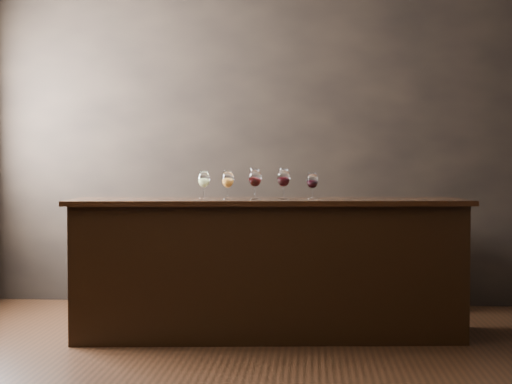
# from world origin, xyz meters

# --- Properties ---
(ground) EXTENTS (5.00, 5.00, 0.00)m
(ground) POSITION_xyz_m (0.00, 0.00, 0.00)
(ground) COLOR black
(ground) RESTS_ON ground
(room_shell) EXTENTS (5.02, 4.52, 2.81)m
(room_shell) POSITION_xyz_m (-0.23, 0.11, 1.81)
(room_shell) COLOR black
(room_shell) RESTS_ON ground
(bar_counter) EXTENTS (2.77, 0.84, 0.96)m
(bar_counter) POSITION_xyz_m (0.21, 0.99, 0.48)
(bar_counter) COLOR black
(bar_counter) RESTS_ON ground
(bar_top) EXTENTS (2.87, 0.92, 0.04)m
(bar_top) POSITION_xyz_m (0.21, 0.99, 0.97)
(bar_top) COLOR black
(bar_top) RESTS_ON bar_counter
(back_bar_shelf) EXTENTS (2.18, 0.40, 0.78)m
(back_bar_shelf) POSITION_xyz_m (0.09, 2.03, 0.39)
(back_bar_shelf) COLOR black
(back_bar_shelf) RESTS_ON ground
(glass_white) EXTENTS (0.09, 0.09, 0.20)m
(glass_white) POSITION_xyz_m (-0.26, 1.02, 1.13)
(glass_white) COLOR white
(glass_white) RESTS_ON bar_top
(glass_amber) EXTENTS (0.09, 0.09, 0.20)m
(glass_amber) POSITION_xyz_m (-0.08, 0.97, 1.13)
(glass_amber) COLOR white
(glass_amber) RESTS_ON bar_top
(glass_red_a) EXTENTS (0.09, 0.09, 0.22)m
(glass_red_a) POSITION_xyz_m (0.11, 0.99, 1.14)
(glass_red_a) COLOR white
(glass_red_a) RESTS_ON bar_top
(glass_red_b) EXTENTS (0.09, 0.09, 0.22)m
(glass_red_b) POSITION_xyz_m (0.32, 1.00, 1.14)
(glass_red_b) COLOR white
(glass_red_b) RESTS_ON bar_top
(glass_red_c) EXTENTS (0.08, 0.08, 0.19)m
(glass_red_c) POSITION_xyz_m (0.52, 0.97, 1.12)
(glass_red_c) COLOR white
(glass_red_c) RESTS_ON bar_top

